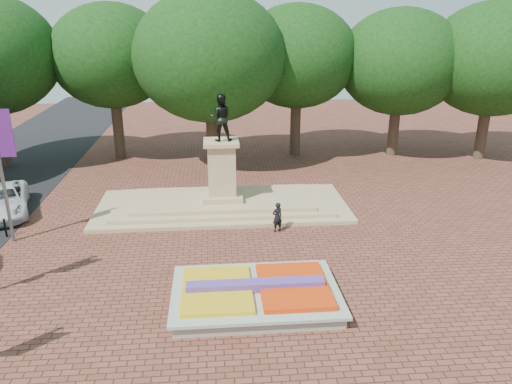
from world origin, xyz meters
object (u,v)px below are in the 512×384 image
Objects in this scene: flower_bed at (256,294)px; pedestrian at (277,217)px; van at (2,200)px; monument at (222,193)px.

pedestrian is (1.63, 6.50, 0.40)m from flower_bed.
flower_bed is 1.15× the size of van.
monument is 9.04× the size of pedestrian.
van reaches higher than flower_bed.
van is at bearing 179.08° from monument.
pedestrian reaches higher than van.
flower_bed is 6.71m from pedestrian.
monument reaches higher than pedestrian.
flower_bed is at bearing -84.13° from monument.
flower_bed is at bearing 51.13° from pedestrian.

